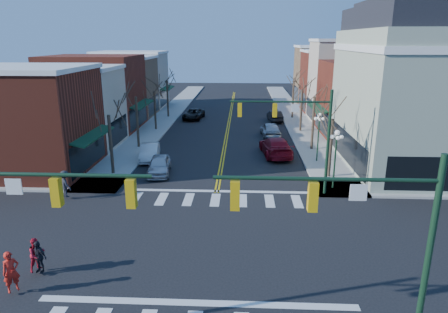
# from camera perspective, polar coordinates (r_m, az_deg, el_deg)

# --- Properties ---
(ground) EXTENTS (160.00, 160.00, 0.00)m
(ground) POSITION_cam_1_polar(r_m,az_deg,el_deg) (21.10, -2.43, -12.71)
(ground) COLOR black
(ground) RESTS_ON ground
(sidewalk_left) EXTENTS (3.50, 70.00, 0.15)m
(sidewalk_left) POSITION_cam_1_polar(r_m,az_deg,el_deg) (41.05, -12.19, 1.67)
(sidewalk_left) COLOR #9E9B93
(sidewalk_left) RESTS_ON ground
(sidewalk_right) EXTENTS (3.50, 70.00, 0.15)m
(sidewalk_right) POSITION_cam_1_polar(r_m,az_deg,el_deg) (40.30, 12.64, 1.37)
(sidewalk_right) COLOR #9E9B93
(sidewalk_right) RESTS_ON ground
(bldg_left_brick_a) EXTENTS (10.00, 8.50, 8.00)m
(bldg_left_brick_a) POSITION_cam_1_polar(r_m,az_deg,el_deg) (35.25, -26.71, 4.42)
(bldg_left_brick_a) COLOR maroon
(bldg_left_brick_a) RESTS_ON ground
(bldg_left_stucco_a) EXTENTS (10.00, 7.00, 7.50)m
(bldg_left_stucco_a) POSITION_cam_1_polar(r_m,az_deg,el_deg) (42.10, -21.64, 6.37)
(bldg_left_stucco_a) COLOR #B8AB98
(bldg_left_stucco_a) RESTS_ON ground
(bldg_left_brick_b) EXTENTS (10.00, 9.00, 8.50)m
(bldg_left_brick_b) POSITION_cam_1_polar(r_m,az_deg,el_deg) (49.36, -17.97, 8.63)
(bldg_left_brick_b) COLOR maroon
(bldg_left_brick_b) RESTS_ON ground
(bldg_left_tan) EXTENTS (10.00, 7.50, 7.80)m
(bldg_left_tan) POSITION_cam_1_polar(r_m,az_deg,el_deg) (57.14, -15.08, 9.47)
(bldg_left_tan) COLOR #8C6D4D
(bldg_left_tan) RESTS_ON ground
(bldg_left_stucco_b) EXTENTS (10.00, 8.00, 8.20)m
(bldg_left_stucco_b) POSITION_cam_1_polar(r_m,az_deg,el_deg) (64.51, -13.03, 10.52)
(bldg_left_stucco_b) COLOR #B8AB98
(bldg_left_stucco_b) RESTS_ON ground
(bldg_right_brick_a) EXTENTS (10.00, 8.50, 8.00)m
(bldg_right_brick_a) POSITION_cam_1_polar(r_m,az_deg,el_deg) (46.62, 20.04, 7.71)
(bldg_right_brick_a) COLOR maroon
(bldg_right_brick_a) RESTS_ON ground
(bldg_right_stucco) EXTENTS (10.00, 7.00, 10.00)m
(bldg_right_stucco) POSITION_cam_1_polar(r_m,az_deg,el_deg) (53.90, 17.77, 10.05)
(bldg_right_stucco) COLOR #B8AB98
(bldg_right_stucco) RESTS_ON ground
(bldg_right_brick_b) EXTENTS (10.00, 8.00, 8.50)m
(bldg_right_brick_b) POSITION_cam_1_polar(r_m,az_deg,el_deg) (61.22, 15.94, 10.17)
(bldg_right_brick_b) COLOR maroon
(bldg_right_brick_b) RESTS_ON ground
(bldg_right_tan) EXTENTS (10.00, 8.00, 9.00)m
(bldg_right_tan) POSITION_cam_1_polar(r_m,az_deg,el_deg) (68.98, 14.48, 11.12)
(bldg_right_tan) COLOR #8C6D4D
(bldg_right_tan) RESTS_ON ground
(victorian_corner) EXTENTS (12.25, 14.25, 13.30)m
(victorian_corner) POSITION_cam_1_polar(r_m,az_deg,el_deg) (36.19, 27.11, 8.93)
(victorian_corner) COLOR #95A18C
(victorian_corner) RESTS_ON ground
(traffic_mast_near_left) EXTENTS (6.60, 0.28, 7.20)m
(traffic_mast_near_left) POSITION_cam_1_polar(r_m,az_deg,el_deg) (14.28, -28.61, -8.63)
(traffic_mast_near_left) COLOR #14331E
(traffic_mast_near_left) RESTS_ON ground
(traffic_mast_near_right) EXTENTS (6.60, 0.28, 7.20)m
(traffic_mast_near_right) POSITION_cam_1_polar(r_m,az_deg,el_deg) (12.86, 19.95, -10.26)
(traffic_mast_near_right) COLOR #14331E
(traffic_mast_near_right) RESTS_ON ground
(traffic_mast_far_right) EXTENTS (6.60, 0.28, 7.20)m
(traffic_mast_far_right) POSITION_cam_1_polar(r_m,az_deg,el_deg) (26.62, 10.89, 4.07)
(traffic_mast_far_right) COLOR #14331E
(traffic_mast_far_right) RESTS_ON ground
(lamppost_corner) EXTENTS (0.36, 0.36, 4.33)m
(lamppost_corner) POSITION_cam_1_polar(r_m,az_deg,el_deg) (28.57, 15.68, 0.98)
(lamppost_corner) COLOR #14331E
(lamppost_corner) RESTS_ON ground
(lamppost_midblock) EXTENTS (0.36, 0.36, 4.33)m
(lamppost_midblock) POSITION_cam_1_polar(r_m,az_deg,el_deg) (34.75, 13.39, 3.84)
(lamppost_midblock) COLOR #14331E
(lamppost_midblock) RESTS_ON ground
(tree_left_a) EXTENTS (0.24, 0.24, 4.76)m
(tree_left_a) POSITION_cam_1_polar(r_m,az_deg,el_deg) (32.04, -15.84, 1.54)
(tree_left_a) COLOR #382B21
(tree_left_a) RESTS_ON ground
(tree_left_b) EXTENTS (0.24, 0.24, 5.04)m
(tree_left_b) POSITION_cam_1_polar(r_m,az_deg,el_deg) (39.47, -12.27, 4.73)
(tree_left_b) COLOR #382B21
(tree_left_b) RESTS_ON ground
(tree_left_c) EXTENTS (0.24, 0.24, 4.55)m
(tree_left_c) POSITION_cam_1_polar(r_m,az_deg,el_deg) (47.16, -9.81, 6.43)
(tree_left_c) COLOR #382B21
(tree_left_c) RESTS_ON ground
(tree_left_d) EXTENTS (0.24, 0.24, 4.90)m
(tree_left_d) POSITION_cam_1_polar(r_m,az_deg,el_deg) (54.87, -8.05, 8.07)
(tree_left_d) COLOR #382B21
(tree_left_d) RESTS_ON ground
(tree_right_a) EXTENTS (0.24, 0.24, 4.62)m
(tree_right_a) POSITION_cam_1_polar(r_m,az_deg,el_deg) (31.13, 14.97, 1.04)
(tree_right_a) COLOR #382B21
(tree_right_a) RESTS_ON ground
(tree_right_b) EXTENTS (0.24, 0.24, 5.18)m
(tree_right_b) POSITION_cam_1_polar(r_m,az_deg,el_deg) (38.71, 12.60, 4.59)
(tree_right_b) COLOR #382B21
(tree_right_b) RESTS_ON ground
(tree_right_c) EXTENTS (0.24, 0.24, 4.83)m
(tree_right_c) POSITION_cam_1_polar(r_m,az_deg,el_deg) (46.51, 10.97, 6.40)
(tree_right_c) COLOR #382B21
(tree_right_c) RESTS_ON ground
(tree_right_d) EXTENTS (0.24, 0.24, 4.97)m
(tree_right_d) POSITION_cam_1_polar(r_m,az_deg,el_deg) (54.33, 9.82, 7.95)
(tree_right_d) COLOR #382B21
(tree_right_d) RESTS_ON ground
(car_left_near) EXTENTS (2.13, 4.36, 1.43)m
(car_left_near) POSITION_cam_1_polar(r_m,az_deg,el_deg) (31.91, -9.25, -1.22)
(car_left_near) COLOR silver
(car_left_near) RESTS_ON ground
(car_left_mid) EXTENTS (1.99, 4.39, 1.40)m
(car_left_mid) POSITION_cam_1_polar(r_m,az_deg,el_deg) (35.75, -10.56, 0.61)
(car_left_mid) COLOR silver
(car_left_mid) RESTS_ON ground
(car_left_far) EXTENTS (2.80, 5.10, 1.35)m
(car_left_far) POSITION_cam_1_polar(r_m,az_deg,el_deg) (53.56, -4.37, 6.06)
(car_left_far) COLOR black
(car_left_far) RESTS_ON ground
(car_right_near) EXTENTS (3.04, 6.08, 1.69)m
(car_right_near) POSITION_cam_1_polar(r_m,az_deg,el_deg) (36.72, 7.40, 1.42)
(car_right_near) COLOR maroon
(car_right_near) RESTS_ON ground
(car_right_mid) EXTENTS (2.27, 4.84, 1.60)m
(car_right_mid) POSITION_cam_1_polar(r_m,az_deg,el_deg) (43.82, 6.66, 3.83)
(car_right_mid) COLOR #AAAAAF
(car_right_mid) RESTS_ON ground
(car_right_far) EXTENTS (1.96, 4.30, 1.37)m
(car_right_far) POSITION_cam_1_polar(r_m,az_deg,el_deg) (52.39, 7.27, 5.75)
(car_right_far) COLOR black
(car_right_far) RESTS_ON ground
(pedestrian_red_a) EXTENTS (0.77, 0.76, 1.79)m
(pedestrian_red_a) POSITION_cam_1_polar(r_m,az_deg,el_deg) (19.26, -28.13, -14.32)
(pedestrian_red_a) COLOR red
(pedestrian_red_a) RESTS_ON sidewalk_left
(pedestrian_red_b) EXTENTS (0.91, 0.97, 1.58)m
(pedestrian_red_b) POSITION_cam_1_polar(r_m,az_deg,el_deg) (20.37, -25.18, -12.54)
(pedestrian_red_b) COLOR #AF1225
(pedestrian_red_b) RESTS_ON sidewalk_left
(pedestrian_dark_a) EXTENTS (0.96, 0.66, 1.52)m
(pedestrian_dark_a) POSITION_cam_1_polar(r_m,az_deg,el_deg) (20.23, -24.98, -12.82)
(pedestrian_dark_a) COLOR black
(pedestrian_dark_a) RESTS_ON sidewalk_left
(pedestrian_dark_b) EXTENTS (1.34, 1.29, 1.83)m
(pedestrian_dark_b) POSITION_cam_1_polar(r_m,az_deg,el_deg) (28.46, -21.70, -3.66)
(pedestrian_dark_b) COLOR black
(pedestrian_dark_b) RESTS_ON sidewalk_left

